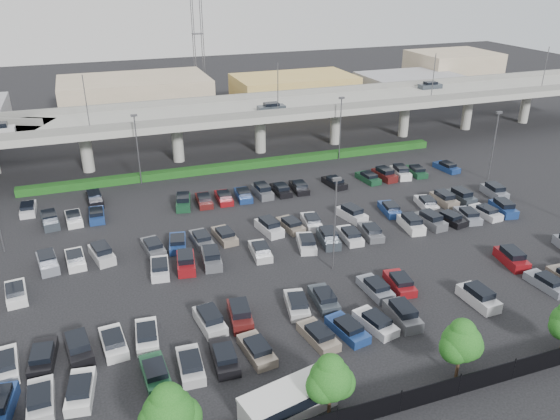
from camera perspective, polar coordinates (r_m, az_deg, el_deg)
name	(u,v)px	position (r m, az deg, el deg)	size (l,w,h in m)	color
ground	(304,236)	(64.61, 2.53, -2.78)	(280.00, 280.00, 0.00)	black
overpass	(229,115)	(90.65, -5.32, 9.90)	(150.00, 13.00, 15.80)	#96978F
hedge	(244,165)	(86.14, -3.78, 4.70)	(66.00, 1.60, 1.10)	#124013
fence	(447,389)	(43.96, 17.09, -17.42)	(70.00, 0.10, 2.00)	black
tree_row	(448,346)	(43.59, 17.19, -13.40)	(65.07, 3.66, 5.94)	#332316
shuttle_bus	(289,401)	(40.83, 0.93, -19.29)	(7.50, 3.91, 2.30)	silver
parked_cars	(306,245)	(61.48, 2.75, -3.62)	(62.94, 41.62, 1.67)	navy
light_poles	(265,186)	(62.42, -1.58, 2.53)	(66.90, 48.38, 10.30)	#4D4D52
distant_buildings	(250,92)	(122.68, -3.14, 12.22)	(138.00, 24.00, 9.00)	gray
comm_tower	(198,31)	(130.46, -8.62, 18.01)	(2.40, 2.40, 30.00)	#4D4D52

